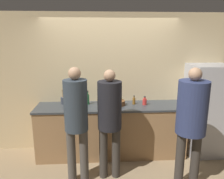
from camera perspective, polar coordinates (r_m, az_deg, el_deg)
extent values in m
plane|color=#9E8460|center=(4.03, 0.14, -18.84)|extent=(14.00, 14.00, 0.00)
cube|color=#D6BC8C|center=(4.19, -0.47, 1.68)|extent=(5.20, 0.06, 2.60)
cube|color=#9E754C|center=(4.14, -0.20, -10.70)|extent=(2.67, 0.64, 0.92)
cube|color=#383D42|center=(3.97, -0.20, -4.41)|extent=(2.70, 0.67, 0.03)
cube|color=#B7B7BC|center=(4.45, 23.63, -4.88)|extent=(0.73, 0.66, 1.68)
cylinder|color=#99999E|center=(4.03, 23.16, -5.42)|extent=(0.02, 0.02, 0.59)
cylinder|color=#4C4742|center=(3.47, -10.53, -16.71)|extent=(0.13, 0.13, 0.85)
cylinder|color=#4C4742|center=(3.46, -7.32, -16.75)|extent=(0.13, 0.13, 0.85)
cylinder|color=#333D47|center=(3.14, -9.45, -4.13)|extent=(0.34, 0.34, 0.74)
sphere|color=tan|center=(3.04, -9.79, 4.14)|extent=(0.18, 0.18, 0.18)
cylinder|color=#38332D|center=(3.53, -2.25, -16.21)|extent=(0.13, 0.13, 0.82)
cylinder|color=#38332D|center=(3.54, 1.07, -16.12)|extent=(0.13, 0.13, 0.82)
cylinder|color=black|center=(3.22, -0.62, -4.17)|extent=(0.36, 0.36, 0.72)
sphere|color=tan|center=(3.11, -0.64, 3.67)|extent=(0.17, 0.17, 0.17)
cylinder|color=#38332D|center=(3.46, 17.31, -17.21)|extent=(0.13, 0.13, 0.85)
cylinder|color=#38332D|center=(3.54, 20.90, -16.74)|extent=(0.13, 0.13, 0.85)
cylinder|color=navy|center=(3.18, 20.23, -4.44)|extent=(0.41, 0.41, 0.74)
sphere|color=tan|center=(3.08, 20.92, 3.76)|extent=(0.18, 0.18, 0.18)
cylinder|color=brown|center=(3.97, 1.39, -3.49)|extent=(0.28, 0.28, 0.09)
ellipsoid|color=yellow|center=(3.96, 1.90, -2.60)|extent=(0.15, 0.12, 0.04)
cylinder|color=#3D424C|center=(4.15, -12.53, -2.82)|extent=(0.11, 0.11, 0.12)
cylinder|color=#99754C|center=(4.12, -12.76, -1.51)|extent=(0.01, 0.05, 0.22)
cylinder|color=#99754C|center=(4.12, -12.46, -1.49)|extent=(0.03, 0.04, 0.22)
cylinder|color=#99754C|center=(4.11, -12.62, -1.55)|extent=(0.05, 0.01, 0.22)
cylinder|color=red|center=(4.03, 8.51, -3.22)|extent=(0.08, 0.08, 0.11)
cylinder|color=red|center=(4.01, 8.55, -2.22)|extent=(0.03, 0.03, 0.03)
cylinder|color=black|center=(4.00, 8.56, -1.90)|extent=(0.04, 0.04, 0.01)
cylinder|color=brown|center=(4.04, 5.75, -3.07)|extent=(0.05, 0.05, 0.11)
cylinder|color=brown|center=(4.02, 5.77, -2.05)|extent=(0.02, 0.02, 0.04)
cylinder|color=black|center=(4.01, 5.78, -1.71)|extent=(0.03, 0.03, 0.01)
cylinder|color=#236033|center=(4.03, -6.37, -2.62)|extent=(0.06, 0.06, 0.18)
cylinder|color=#236033|center=(4.00, -6.41, -0.99)|extent=(0.03, 0.03, 0.06)
cylinder|color=black|center=(3.99, -6.42, -0.46)|extent=(0.03, 0.03, 0.02)
cylinder|color=#335184|center=(3.96, -9.81, -3.71)|extent=(0.09, 0.09, 0.09)
cylinder|color=beige|center=(4.13, -9.34, -2.82)|extent=(0.14, 0.14, 0.11)
sphere|color=#2D6B33|center=(4.09, -9.41, -1.04)|extent=(0.18, 0.18, 0.18)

